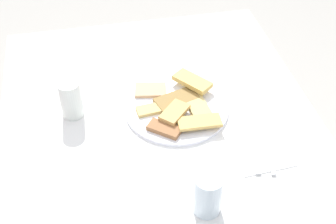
% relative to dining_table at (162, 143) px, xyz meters
% --- Properties ---
extents(dining_table, '(1.20, 0.96, 0.75)m').
position_rel_dining_table_xyz_m(dining_table, '(0.00, 0.00, 0.00)').
color(dining_table, white).
rests_on(dining_table, ground_plane).
extents(pide_platter, '(0.32, 0.32, 0.05)m').
position_rel_dining_table_xyz_m(pide_platter, '(0.06, -0.06, 0.09)').
color(pide_platter, white).
rests_on(pide_platter, dining_table).
extents(soda_can, '(0.09, 0.09, 0.12)m').
position_rel_dining_table_xyz_m(soda_can, '(0.11, 0.26, 0.14)').
color(soda_can, silver).
rests_on(soda_can, dining_table).
extents(drinking_glass, '(0.07, 0.07, 0.12)m').
position_rel_dining_table_xyz_m(drinking_glass, '(-0.31, -0.05, 0.13)').
color(drinking_glass, silver).
rests_on(drinking_glass, dining_table).
extents(paper_napkin, '(0.17, 0.17, 0.00)m').
position_rel_dining_table_xyz_m(paper_napkin, '(-0.16, -0.25, 0.08)').
color(paper_napkin, white).
rests_on(paper_napkin, dining_table).
extents(fork, '(0.19, 0.04, 0.00)m').
position_rel_dining_table_xyz_m(fork, '(-0.16, -0.27, 0.08)').
color(fork, silver).
rests_on(fork, paper_napkin).
extents(spoon, '(0.17, 0.05, 0.00)m').
position_rel_dining_table_xyz_m(spoon, '(-0.16, -0.23, 0.08)').
color(spoon, silver).
rests_on(spoon, paper_napkin).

